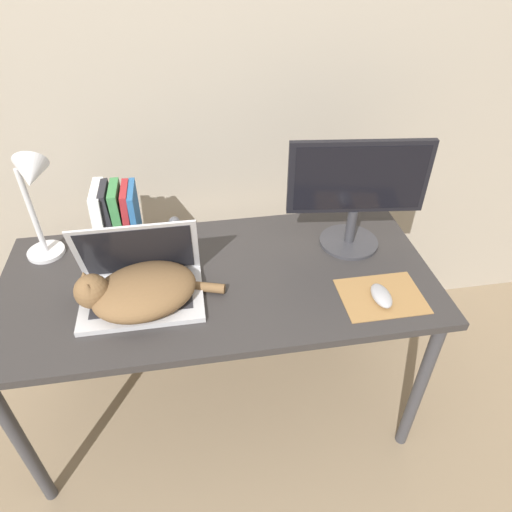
# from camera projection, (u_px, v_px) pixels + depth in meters

# --- Properties ---
(ground_plane) EXTENTS (12.00, 12.00, 0.00)m
(ground_plane) POSITION_uv_depth(u_px,v_px,m) (236.00, 478.00, 1.74)
(ground_plane) COLOR #847056
(wall_back) EXTENTS (8.00, 0.05, 2.60)m
(wall_back) POSITION_uv_depth(u_px,v_px,m) (195.00, 55.00, 1.62)
(wall_back) COLOR #9E9384
(wall_back) RESTS_ON ground_plane
(desk) EXTENTS (1.47, 0.68, 0.72)m
(desk) POSITION_uv_depth(u_px,v_px,m) (219.00, 292.00, 1.60)
(desk) COLOR #2D2B2B
(desk) RESTS_ON ground_plane
(laptop) EXTENTS (0.38, 0.26, 0.26)m
(laptop) POSITION_uv_depth(u_px,v_px,m) (141.00, 284.00, 1.45)
(laptop) COLOR #B7B7BC
(laptop) RESTS_ON desk
(cat) EXTENTS (0.46, 0.34, 0.14)m
(cat) POSITION_uv_depth(u_px,v_px,m) (139.00, 291.00, 1.41)
(cat) COLOR brown
(cat) RESTS_ON desk
(external_monitor) EXTENTS (0.48, 0.22, 0.41)m
(external_monitor) POSITION_uv_depth(u_px,v_px,m) (357.00, 190.00, 1.56)
(external_monitor) COLOR #333338
(external_monitor) RESTS_ON desk
(mousepad) EXTENTS (0.26, 0.20, 0.00)m
(mousepad) POSITION_uv_depth(u_px,v_px,m) (381.00, 296.00, 1.47)
(mousepad) COLOR olive
(mousepad) RESTS_ON desk
(computer_mouse) EXTENTS (0.06, 0.11, 0.03)m
(computer_mouse) POSITION_uv_depth(u_px,v_px,m) (381.00, 296.00, 1.45)
(computer_mouse) COLOR #99999E
(computer_mouse) RESTS_ON mousepad
(book_row) EXTENTS (0.15, 0.16, 0.25)m
(book_row) POSITION_uv_depth(u_px,v_px,m) (116.00, 219.00, 1.61)
(book_row) COLOR white
(book_row) RESTS_ON desk
(desk_lamp) EXTENTS (0.17, 0.17, 0.41)m
(desk_lamp) POSITION_uv_depth(u_px,v_px,m) (33.00, 191.00, 1.47)
(desk_lamp) COLOR silver
(desk_lamp) RESTS_ON desk
(webcam) EXTENTS (0.04, 0.04, 0.07)m
(webcam) POSITION_uv_depth(u_px,v_px,m) (175.00, 223.00, 1.73)
(webcam) COLOR #232328
(webcam) RESTS_ON desk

